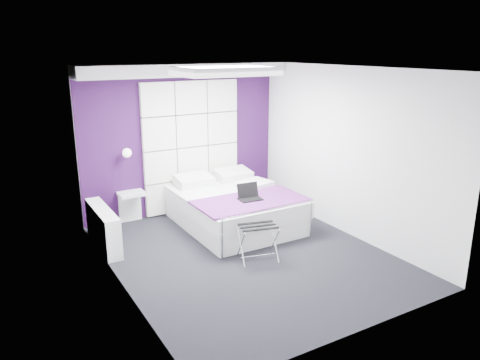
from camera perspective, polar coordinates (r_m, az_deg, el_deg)
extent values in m
plane|color=black|center=(6.78, 0.85, -9.07)|extent=(4.40, 4.40, 0.00)
plane|color=white|center=(6.15, 0.95, 13.46)|extent=(4.40, 4.40, 0.00)
plane|color=silver|center=(8.26, -7.03, 4.89)|extent=(3.60, 0.00, 3.60)
plane|color=silver|center=(5.66, -14.92, -0.68)|extent=(0.00, 4.40, 4.40)
plane|color=silver|center=(7.41, 12.93, 3.33)|extent=(0.00, 4.40, 4.40)
cube|color=#2D0D39|center=(8.25, -7.01, 4.88)|extent=(3.58, 0.02, 2.58)
cube|color=white|center=(7.89, -6.59, 13.18)|extent=(3.58, 0.50, 0.20)
sphere|color=white|center=(7.80, -13.71, 3.30)|extent=(0.15, 0.15, 0.15)
cube|color=white|center=(7.20, -16.34, -5.62)|extent=(0.22, 1.20, 0.60)
cube|color=white|center=(7.78, -0.68, -4.48)|extent=(1.62, 2.02, 0.30)
cube|color=silver|center=(7.69, -0.69, -2.53)|extent=(1.66, 2.06, 0.25)
cube|color=#5E195D|center=(7.23, 1.29, -2.57)|extent=(1.72, 0.91, 0.03)
cube|color=white|center=(7.95, -13.09, -1.64)|extent=(0.43, 0.33, 0.05)
cube|color=black|center=(6.45, 2.22, -5.64)|extent=(0.51, 0.37, 0.01)
cube|color=black|center=(7.24, 1.26, -2.34)|extent=(0.35, 0.24, 0.02)
cube|color=black|center=(7.30, 0.77, -1.15)|extent=(0.35, 0.01, 0.23)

